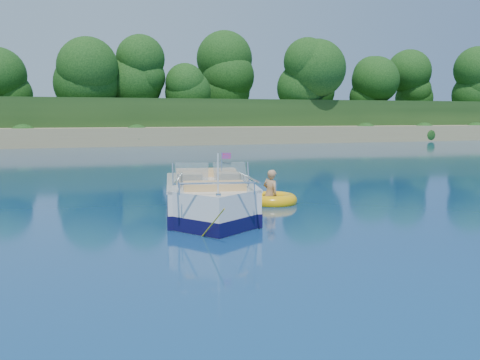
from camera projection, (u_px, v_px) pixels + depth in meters
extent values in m
plane|color=#0B204E|center=(286.00, 242.00, 10.51)|extent=(160.00, 160.00, 0.00)
cube|color=#988558|center=(110.00, 139.00, 46.20)|extent=(170.00, 8.00, 2.00)
cube|color=#173414|center=(92.00, 127.00, 71.54)|extent=(170.00, 56.00, 6.00)
cylinder|color=#311E10|center=(105.00, 107.00, 49.62)|extent=(0.44, 0.44, 3.60)
sphere|color=black|center=(104.00, 69.00, 49.21)|extent=(5.94, 5.94, 5.94)
cylinder|color=#311E10|center=(310.00, 113.00, 54.14)|extent=(0.44, 0.44, 2.60)
sphere|color=black|center=(310.00, 88.00, 53.85)|extent=(4.29, 4.29, 4.29)
cube|color=silver|center=(209.00, 202.00, 13.55)|extent=(2.76, 4.20, 1.08)
cube|color=silver|center=(215.00, 215.00, 11.74)|extent=(2.01, 2.01, 1.08)
cube|color=#0E0A36|center=(209.00, 207.00, 13.57)|extent=(2.80, 4.25, 0.31)
cube|color=#0E0A36|center=(215.00, 221.00, 11.76)|extent=(2.05, 2.05, 0.31)
cube|color=tan|center=(208.00, 188.00, 13.82)|extent=(2.13, 2.98, 0.10)
cube|color=silver|center=(209.00, 182.00, 13.49)|extent=(2.80, 4.21, 0.06)
cube|color=black|center=(204.00, 189.00, 15.63)|extent=(0.62, 0.46, 0.92)
cube|color=#8C9EA5|center=(191.00, 173.00, 12.69)|extent=(0.84, 0.52, 0.50)
cube|color=#8C9EA5|center=(230.00, 173.00, 12.81)|extent=(0.81, 0.31, 0.50)
cube|color=tan|center=(191.00, 182.00, 13.17)|extent=(0.66, 0.66, 0.41)
cube|color=tan|center=(228.00, 181.00, 13.29)|extent=(0.66, 0.66, 0.41)
cube|color=tan|center=(206.00, 176.00, 14.49)|extent=(1.68, 0.86, 0.39)
cube|color=tan|center=(214.00, 190.00, 11.87)|extent=(1.48, 1.02, 0.35)
cylinder|color=silver|center=(218.00, 175.00, 10.86)|extent=(0.03, 0.03, 0.87)
cube|color=red|center=(226.00, 156.00, 12.74)|extent=(0.22, 0.06, 0.14)
cube|color=silver|center=(218.00, 195.00, 10.85)|extent=(0.11, 0.08, 0.05)
cylinder|color=gold|center=(212.00, 224.00, 10.54)|extent=(0.20, 1.10, 0.79)
torus|color=#FFB40A|center=(272.00, 200.00, 15.17)|extent=(1.84, 1.84, 0.38)
torus|color=red|center=(272.00, 199.00, 15.17)|extent=(1.51, 1.51, 0.12)
imported|color=tan|center=(269.00, 204.00, 15.16)|extent=(0.65, 0.83, 1.50)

